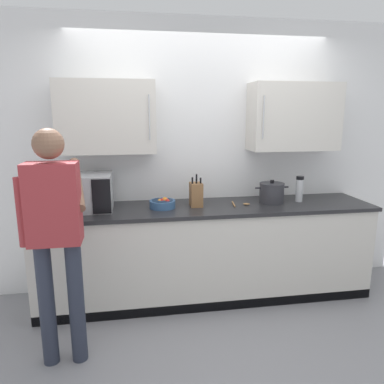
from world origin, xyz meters
name	(u,v)px	position (x,y,z in m)	size (l,w,h in m)	color
ground_plane	(225,341)	(0.00, 0.00, 0.00)	(9.45, 9.45, 0.00)	gray
back_wall_tiled	(201,148)	(0.00, 1.08, 1.42)	(4.37, 0.44, 2.65)	white
counter_unit	(206,252)	(0.00, 0.76, 0.45)	(3.16, 0.67, 0.91)	beige
microwave_oven	(77,193)	(-1.17, 0.79, 1.07)	(0.57, 0.78, 0.32)	#B7BABF
knife_block	(196,194)	(-0.10, 0.77, 1.02)	(0.11, 0.15, 0.31)	brown
stock_pot	(272,193)	(0.65, 0.78, 1.01)	(0.33, 0.24, 0.22)	#2D2D33
fruit_bowl	(163,203)	(-0.42, 0.76, 0.95)	(0.24, 0.24, 0.10)	#335684
wooden_spoon	(241,204)	(0.33, 0.74, 0.92)	(0.18, 0.19, 0.02)	#A37547
thermos_flask	(299,189)	(0.93, 0.79, 1.04)	(0.07, 0.07, 0.25)	#B7BABF
person_figure	(55,228)	(-1.20, -0.02, 1.00)	(0.44, 0.62, 1.67)	#282D3D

